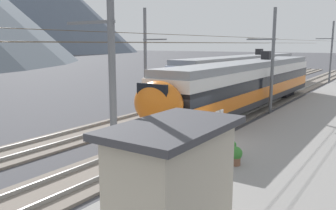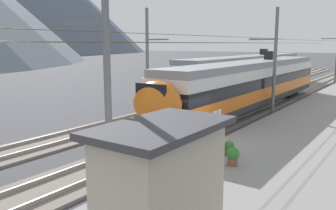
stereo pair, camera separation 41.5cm
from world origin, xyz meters
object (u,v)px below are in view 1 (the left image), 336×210
at_px(handbag_beside_passenger, 169,197).
at_px(platform_shelter, 173,189).
at_px(catenary_mast_west, 109,83).
at_px(passenger_walking, 162,181).
at_px(train_far_track, 244,70).
at_px(platform_sign, 219,123).
at_px(catenary_mast_east, 330,52).
at_px(catenary_mast_mid, 271,60).
at_px(catenary_mast_far_side, 147,58).
at_px(potted_plant_platform_edge, 236,155).
at_px(train_near_platform, 248,83).
at_px(potted_plant_by_shelter, 231,147).

xyz_separation_m(handbag_beside_passenger, platform_shelter, (-2.23, -1.60, 1.44)).
distance_m(catenary_mast_west, passenger_walking, 3.79).
bearing_deg(train_far_track, platform_sign, -160.45).
bearing_deg(catenary_mast_east, platform_sign, -177.31).
xyz_separation_m(catenary_mast_mid, platform_sign, (-11.98, -1.70, -2.21)).
distance_m(catenary_mast_west, catenary_mast_far_side, 15.66).
bearing_deg(potted_plant_platform_edge, train_far_track, 21.29).
bearing_deg(catenary_mast_mid, potted_plant_platform_edge, -167.57).
bearing_deg(passenger_walking, catenary_mast_west, 75.51).
distance_m(catenary_mast_far_side, platform_shelter, 19.95).
distance_m(train_near_platform, platform_shelter, 20.17).
height_order(catenary_mast_west, catenary_mast_mid, catenary_mast_mid).
bearing_deg(catenary_mast_mid, catenary_mast_west, 179.98).
height_order(catenary_mast_west, platform_sign, catenary_mast_west).
height_order(passenger_walking, potted_plant_by_shelter, passenger_walking).
height_order(passenger_walking, handbag_beside_passenger, passenger_walking).
distance_m(catenary_mast_east, platform_shelter, 43.60).
distance_m(train_far_track, catenary_mast_far_side, 15.86).
relative_size(catenary_mast_mid, catenary_mast_east, 1.00).
bearing_deg(platform_shelter, catenary_mast_east, 5.28).
bearing_deg(catenary_mast_far_side, platform_sign, -128.94).
height_order(train_near_platform, train_far_track, same).
relative_size(handbag_beside_passenger, potted_plant_by_shelter, 0.63).
relative_size(train_far_track, catenary_mast_mid, 0.61).
xyz_separation_m(train_far_track, potted_plant_by_shelter, (-23.44, -8.89, -1.56)).
relative_size(train_near_platform, passenger_walking, 14.93).
distance_m(catenary_mast_east, potted_plant_by_shelter, 35.95).
distance_m(handbag_beside_passenger, potted_plant_by_shelter, 5.42).
distance_m(catenary_mast_far_side, potted_plant_platform_edge, 14.72).
bearing_deg(passenger_walking, catenary_mast_far_side, 38.68).
bearing_deg(potted_plant_platform_edge, train_near_platform, 19.45).
bearing_deg(potted_plant_by_shelter, catenary_mast_east, 3.38).
bearing_deg(train_far_track, train_near_platform, -156.75).
bearing_deg(handbag_beside_passenger, catenary_mast_mid, 8.09).
bearing_deg(catenary_mast_east, platform_shelter, -174.72).
xyz_separation_m(catenary_mast_far_side, handbag_beside_passenger, (-13.18, -10.88, -3.61)).
bearing_deg(platform_shelter, potted_plant_by_shelter, 13.97).
xyz_separation_m(catenary_mast_mid, passenger_walking, (-17.62, -2.63, -2.77)).
relative_size(catenary_mast_west, catenary_mast_east, 1.00).
relative_size(platform_sign, potted_plant_platform_edge, 2.64).
distance_m(platform_sign, handbag_beside_passenger, 5.19).
bearing_deg(train_far_track, catenary_mast_west, -166.79).
distance_m(catenary_mast_west, platform_shelter, 5.01).
height_order(catenary_mast_west, handbag_beside_passenger, catenary_mast_west).
distance_m(train_far_track, platform_sign, 25.35).
distance_m(train_near_platform, passenger_walking, 18.33).
xyz_separation_m(catenary_mast_mid, catenary_mast_east, (24.18, -0.00, 0.16)).
relative_size(catenary_mast_far_side, potted_plant_by_shelter, 71.62).
distance_m(catenary_mast_mid, catenary_mast_east, 24.18).
distance_m(handbag_beside_passenger, potted_plant_platform_edge, 4.32).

